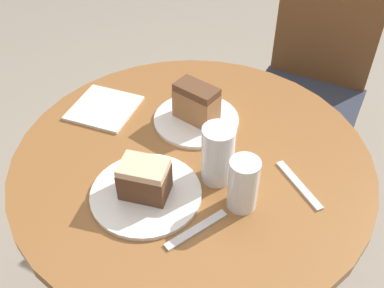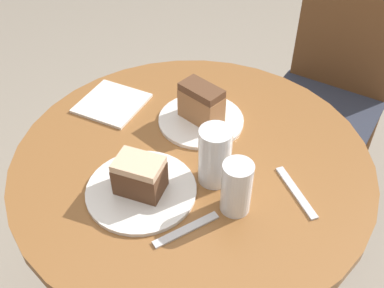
{
  "view_description": "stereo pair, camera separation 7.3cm",
  "coord_description": "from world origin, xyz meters",
  "px_view_note": "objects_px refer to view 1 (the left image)",
  "views": [
    {
      "loc": [
        0.43,
        -0.65,
        1.5
      ],
      "look_at": [
        0.0,
        0.0,
        0.79
      ],
      "focal_mm": 42.0,
      "sensor_mm": 36.0,
      "label": 1
    },
    {
      "loc": [
        0.49,
        -0.61,
        1.5
      ],
      "look_at": [
        0.0,
        0.0,
        0.79
      ],
      "focal_mm": 42.0,
      "sensor_mm": 36.0,
      "label": 2
    }
  ],
  "objects_px": {
    "plate_far": "(196,120)",
    "cake_slice_near": "(144,179)",
    "cake_slice_far": "(196,103)",
    "plate_near": "(146,194)",
    "chair": "(309,86)",
    "glass_lemonade": "(243,187)",
    "glass_water": "(218,157)"
  },
  "relations": [
    {
      "from": "chair",
      "to": "plate_far",
      "type": "xyz_separation_m",
      "value": [
        -0.09,
        -0.67,
        0.25
      ]
    },
    {
      "from": "chair",
      "to": "plate_far",
      "type": "distance_m",
      "value": 0.72
    },
    {
      "from": "chair",
      "to": "plate_far",
      "type": "height_order",
      "value": "chair"
    },
    {
      "from": "chair",
      "to": "cake_slice_far",
      "type": "relative_size",
      "value": 8.36
    },
    {
      "from": "glass_lemonade",
      "to": "glass_water",
      "type": "distance_m",
      "value": 0.1
    },
    {
      "from": "plate_near",
      "to": "glass_water",
      "type": "distance_m",
      "value": 0.18
    },
    {
      "from": "chair",
      "to": "plate_far",
      "type": "relative_size",
      "value": 4.4
    },
    {
      "from": "plate_far",
      "to": "cake_slice_near",
      "type": "bearing_deg",
      "value": -80.36
    },
    {
      "from": "cake_slice_near",
      "to": "cake_slice_far",
      "type": "height_order",
      "value": "cake_slice_far"
    },
    {
      "from": "cake_slice_near",
      "to": "glass_lemonade",
      "type": "height_order",
      "value": "glass_lemonade"
    },
    {
      "from": "glass_lemonade",
      "to": "plate_near",
      "type": "bearing_deg",
      "value": -153.67
    },
    {
      "from": "plate_near",
      "to": "cake_slice_near",
      "type": "distance_m",
      "value": 0.05
    },
    {
      "from": "cake_slice_near",
      "to": "cake_slice_far",
      "type": "relative_size",
      "value": 1.02
    },
    {
      "from": "plate_far",
      "to": "cake_slice_far",
      "type": "height_order",
      "value": "cake_slice_far"
    },
    {
      "from": "plate_near",
      "to": "plate_far",
      "type": "height_order",
      "value": "same"
    },
    {
      "from": "plate_far",
      "to": "glass_lemonade",
      "type": "height_order",
      "value": "glass_lemonade"
    },
    {
      "from": "cake_slice_far",
      "to": "plate_near",
      "type": "bearing_deg",
      "value": -80.36
    },
    {
      "from": "glass_lemonade",
      "to": "cake_slice_near",
      "type": "bearing_deg",
      "value": -153.67
    },
    {
      "from": "cake_slice_near",
      "to": "glass_lemonade",
      "type": "distance_m",
      "value": 0.21
    },
    {
      "from": "plate_near",
      "to": "cake_slice_far",
      "type": "xyz_separation_m",
      "value": [
        -0.05,
        0.28,
        0.06
      ]
    },
    {
      "from": "chair",
      "to": "glass_lemonade",
      "type": "bearing_deg",
      "value": -86.69
    },
    {
      "from": "plate_far",
      "to": "cake_slice_near",
      "type": "height_order",
      "value": "cake_slice_near"
    },
    {
      "from": "plate_far",
      "to": "cake_slice_near",
      "type": "distance_m",
      "value": 0.29
    },
    {
      "from": "plate_near",
      "to": "plate_far",
      "type": "distance_m",
      "value": 0.28
    },
    {
      "from": "cake_slice_far",
      "to": "glass_water",
      "type": "bearing_deg",
      "value": -44.02
    },
    {
      "from": "chair",
      "to": "cake_slice_near",
      "type": "bearing_deg",
      "value": -98.92
    },
    {
      "from": "chair",
      "to": "plate_near",
      "type": "distance_m",
      "value": 0.98
    },
    {
      "from": "chair",
      "to": "plate_far",
      "type": "bearing_deg",
      "value": -103.87
    },
    {
      "from": "glass_lemonade",
      "to": "glass_water",
      "type": "relative_size",
      "value": 0.89
    },
    {
      "from": "plate_far",
      "to": "glass_water",
      "type": "height_order",
      "value": "glass_water"
    },
    {
      "from": "chair",
      "to": "glass_lemonade",
      "type": "xyz_separation_m",
      "value": [
        0.15,
        -0.86,
        0.3
      ]
    },
    {
      "from": "chair",
      "to": "plate_near",
      "type": "bearing_deg",
      "value": -98.92
    }
  ]
}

